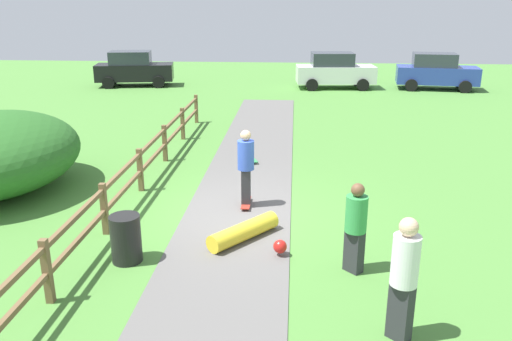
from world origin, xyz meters
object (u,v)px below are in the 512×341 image
Objects in this scene: parked_car_blue at (436,72)px; skater_riding at (246,164)px; bystander_green at (356,224)px; skater_fallen at (246,232)px; trash_bin at (126,239)px; parked_car_white at (335,71)px; bystander_white at (404,274)px; parked_car_black at (134,69)px; skateboard_loose at (251,159)px.

skater_riding is at bearing -116.33° from parked_car_blue.
bystander_green is (2.18, -2.91, -0.12)m from skater_riding.
parked_car_blue reaches higher than bystander_green.
trash_bin is at bearing -155.67° from skater_fallen.
parked_car_white is (1.05, 20.36, 0.05)m from bystander_green.
bystander_white reaches higher than skater_riding.
bystander_white is 0.42× the size of parked_car_black.
bystander_white is (2.63, -4.83, 0.01)m from skater_riding.
trash_bin is 4.16m from bystander_green.
bystander_white is at bearing -71.52° from skateboard_loose.
skater_riding reaches higher than skateboard_loose.
trash_bin is 22.89m from parked_car_blue.
skater_riding is 0.41× the size of parked_car_black.
bystander_white is (2.45, -2.95, 0.84)m from skater_fallen.
skater_riding reaches higher than bystander_green.
bystander_white is (0.44, -1.92, 0.13)m from bystander_green.
parked_car_white and parked_car_blue have the same top height.
bystander_green is 1.97m from bystander_white.
parked_car_white is at bearing 87.06° from bystander_green.
bystander_green is 0.38× the size of parked_car_white.
skateboard_loose is 6.91m from bystander_green.
skateboard_loose is 0.19× the size of parked_car_white.
skater_fallen is at bearing -67.31° from parked_car_black.
skater_fallen is (0.18, -1.87, -0.83)m from skater_riding.
bystander_green is 20.38m from parked_car_white.
skateboard_loose is (1.78, 6.37, -0.36)m from trash_bin.
parked_car_white is at bearing 81.02° from skater_fallen.
skater_riding is at bearing 126.89° from bystander_green.
parked_car_blue is at bearing 72.41° from bystander_green.
trash_bin is 0.48× the size of bystander_white.
bystander_white is at bearing -64.70° from parked_car_black.
trash_bin is at bearing -105.63° from skateboard_loose.
trash_bin is 1.10× the size of skateboard_loose.
bystander_white is at bearing -105.10° from parked_car_blue.
parked_car_black reaches higher than skater_riding.
bystander_green is (2.01, -1.04, 0.71)m from skater_fallen.
parked_car_white is (5.18, 20.28, 0.51)m from trash_bin.
trash_bin is 2.35m from skater_fallen.
trash_bin is at bearing -104.33° from parked_car_white.
skater_riding is 19.48m from parked_car_blue.
skater_fallen is 3.93m from bystander_white.
bystander_green is at bearing 103.05° from bystander_white.
bystander_green reaches higher than skateboard_loose.
skater_riding is at bearing -100.49° from parked_car_white.
parked_car_white reaches higher than skater_fallen.
trash_bin is at bearing -117.56° from parked_car_blue.
skateboard_loose is at bearing -103.72° from parked_car_white.
trash_bin is 0.50× the size of skater_riding.
bystander_green is at bearing -53.11° from skater_riding.
skater_fallen is at bearing 129.67° from bystander_white.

